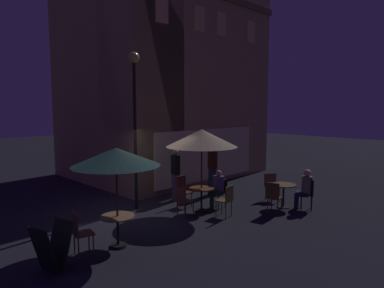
# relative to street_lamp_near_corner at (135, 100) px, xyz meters

# --- Properties ---
(ground_plane) EXTENTS (60.00, 60.00, 0.00)m
(ground_plane) POSITION_rel_street_lamp_near_corner_xyz_m (-0.47, -0.61, -3.40)
(ground_plane) COLOR #21212A
(cafe_building) EXTENTS (8.01, 6.64, 8.60)m
(cafe_building) POSITION_rel_street_lamp_near_corner_xyz_m (3.25, 2.85, 0.89)
(cafe_building) COLOR tan
(cafe_building) RESTS_ON ground
(street_lamp_near_corner) EXTENTS (0.34, 0.34, 4.85)m
(street_lamp_near_corner) POSITION_rel_street_lamp_near_corner_xyz_m (0.00, 0.00, 0.00)
(street_lamp_near_corner) COLOR black
(street_lamp_near_corner) RESTS_ON ground
(menu_sandwich_board) EXTENTS (0.78, 0.70, 0.95)m
(menu_sandwich_board) POSITION_rel_street_lamp_near_corner_xyz_m (-3.60, -2.22, -2.91)
(menu_sandwich_board) COLOR black
(menu_sandwich_board) RESTS_ON ground
(cafe_table_0) EXTENTS (0.76, 0.76, 0.75)m
(cafe_table_0) POSITION_rel_street_lamp_near_corner_xyz_m (1.23, -1.65, -2.85)
(cafe_table_0) COLOR black
(cafe_table_0) RESTS_ON ground
(cafe_table_1) EXTENTS (0.78, 0.78, 0.73)m
(cafe_table_1) POSITION_rel_street_lamp_near_corner_xyz_m (-2.03, -2.11, -2.85)
(cafe_table_1) COLOR black
(cafe_table_1) RESTS_ON ground
(cafe_table_2) EXTENTS (0.79, 0.79, 0.76)m
(cafe_table_2) POSITION_rel_street_lamp_near_corner_xyz_m (3.42, -3.19, -2.83)
(cafe_table_2) COLOR black
(cafe_table_2) RESTS_ON ground
(patio_umbrella_0) EXTENTS (2.15, 2.15, 2.54)m
(patio_umbrella_0) POSITION_rel_street_lamp_near_corner_xyz_m (1.23, -1.65, -1.14)
(patio_umbrella_0) COLOR black
(patio_umbrella_0) RESTS_ON ground
(patio_umbrella_1) EXTENTS (1.99, 1.99, 2.30)m
(patio_umbrella_1) POSITION_rel_street_lamp_near_corner_xyz_m (-2.03, -2.11, -1.32)
(patio_umbrella_1) COLOR black
(patio_umbrella_1) RESTS_ON ground
(cafe_chair_0) EXTENTS (0.47, 0.47, 0.94)m
(cafe_chair_0) POSITION_rel_street_lamp_near_corner_xyz_m (1.37, -2.52, -2.83)
(cafe_chair_0) COLOR brown
(cafe_chair_0) RESTS_ON ground
(cafe_chair_1) EXTENTS (0.42, 0.42, 0.91)m
(cafe_chair_1) POSITION_rel_street_lamp_near_corner_xyz_m (2.05, -1.72, -2.84)
(cafe_chair_1) COLOR black
(cafe_chair_1) RESTS_ON ground
(cafe_chair_2) EXTENTS (0.39, 0.39, 0.99)m
(cafe_chair_2) POSITION_rel_street_lamp_near_corner_xyz_m (1.23, -0.82, -2.82)
(cafe_chair_2) COLOR brown
(cafe_chair_2) RESTS_ON ground
(cafe_chair_3) EXTENTS (0.42, 0.42, 0.88)m
(cafe_chair_3) POSITION_rel_street_lamp_near_corner_xyz_m (0.46, -1.65, -2.86)
(cafe_chair_3) COLOR brown
(cafe_chair_3) RESTS_ON ground
(cafe_chair_4) EXTENTS (0.46, 0.46, 0.97)m
(cafe_chair_4) POSITION_rel_street_lamp_near_corner_xyz_m (-2.89, -1.94, -2.82)
(cafe_chair_4) COLOR brown
(cafe_chair_4) RESTS_ON ground
(cafe_chair_5) EXTENTS (0.60, 0.60, 0.92)m
(cafe_chair_5) POSITION_rel_street_lamp_near_corner_xyz_m (3.89, -2.45, -2.84)
(cafe_chair_5) COLOR brown
(cafe_chair_5) RESTS_ON ground
(cafe_chair_6) EXTENTS (0.46, 0.46, 0.97)m
(cafe_chair_6) POSITION_rel_street_lamp_near_corner_xyz_m (2.59, -3.34, -2.81)
(cafe_chair_6) COLOR brown
(cafe_chair_6) RESTS_ON ground
(cafe_chair_7) EXTENTS (0.52, 0.52, 0.97)m
(cafe_chair_7) POSITION_rel_street_lamp_near_corner_xyz_m (3.80, -3.88, -2.82)
(cafe_chair_7) COLOR black
(cafe_chair_7) RESTS_ON ground
(patron_seated_0) EXTENTS (0.55, 0.38, 1.20)m
(patron_seated_0) POSITION_rel_street_lamp_near_corner_xyz_m (1.92, -1.71, -2.72)
(patron_seated_0) COLOR #2C4233
(patron_seated_0) RESTS_ON ground
(patron_seated_1) EXTENTS (0.46, 0.52, 1.27)m
(patron_seated_1) POSITION_rel_street_lamp_near_corner_xyz_m (3.73, -3.76, -2.68)
(patron_seated_1) COLOR #27294E
(patron_seated_1) RESTS_ON ground
(patron_standing_2) EXTENTS (0.37, 0.37, 1.85)m
(patron_standing_2) POSITION_rel_street_lamp_near_corner_xyz_m (3.00, -0.53, -2.47)
(patron_standing_2) COLOR #29334A
(patron_standing_2) RESTS_ON ground
(patron_standing_3) EXTENTS (0.34, 0.34, 1.78)m
(patron_standing_3) POSITION_rel_street_lamp_near_corner_xyz_m (1.55, -0.13, -2.50)
(patron_standing_3) COLOR #593B63
(patron_standing_3) RESTS_ON ground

